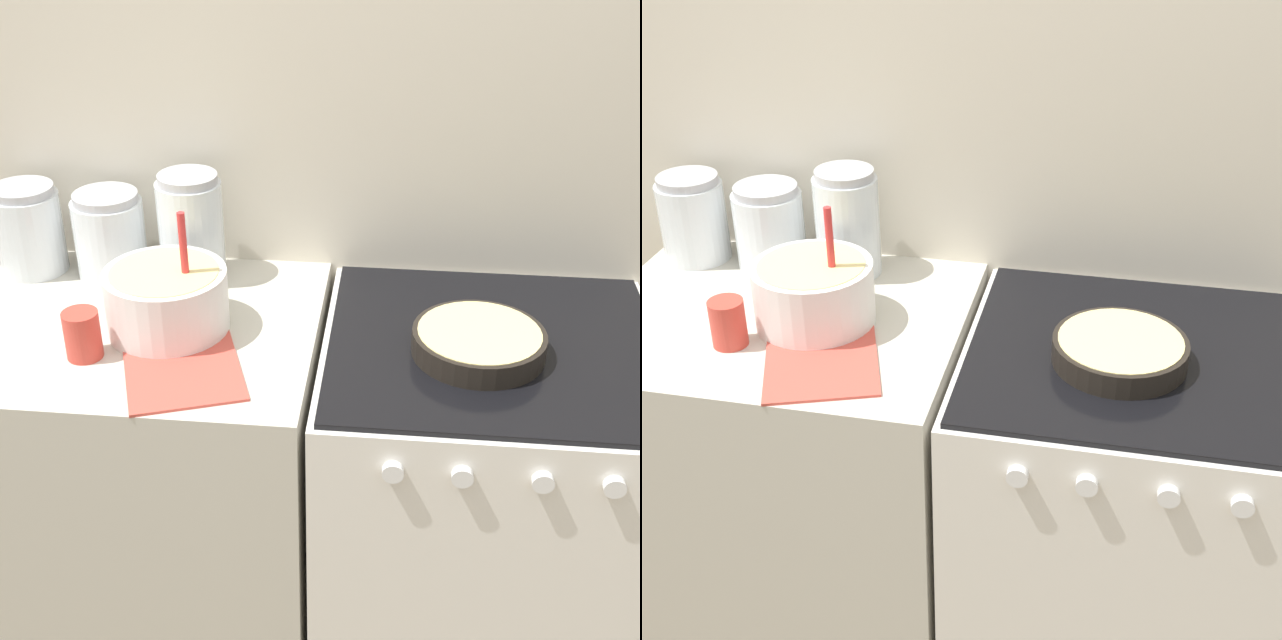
{
  "view_description": "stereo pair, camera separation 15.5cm",
  "coord_description": "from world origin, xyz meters",
  "views": [
    {
      "loc": [
        0.17,
        -1.27,
        1.86
      ],
      "look_at": [
        0.01,
        0.3,
        0.94
      ],
      "focal_mm": 50.0,
      "sensor_mm": 36.0,
      "label": 1
    },
    {
      "loc": [
        0.33,
        -1.24,
        1.86
      ],
      "look_at": [
        0.01,
        0.3,
        0.94
      ],
      "focal_mm": 50.0,
      "sensor_mm": 36.0,
      "label": 2
    }
  ],
  "objects": [
    {
      "name": "baking_pan",
      "position": [
        0.33,
        0.29,
        0.91
      ],
      "size": [
        0.27,
        0.27,
        0.05
      ],
      "color": "black",
      "rests_on": "stove"
    },
    {
      "name": "storage_jar_middle",
      "position": [
        -0.51,
        0.56,
        0.97
      ],
      "size": [
        0.16,
        0.16,
        0.2
      ],
      "color": "silver",
      "rests_on": "countertop_cabinet"
    },
    {
      "name": "wall_back",
      "position": [
        0.0,
        0.69,
        1.2
      ],
      "size": [
        4.63,
        0.05,
        2.4
      ],
      "color": "beige",
      "rests_on": "ground_plane"
    },
    {
      "name": "storage_jar_right",
      "position": [
        -0.31,
        0.56,
        1.0
      ],
      "size": [
        0.15,
        0.15,
        0.25
      ],
      "color": "silver",
      "rests_on": "countertop_cabinet"
    },
    {
      "name": "tin_can",
      "position": [
        -0.46,
        0.19,
        0.94
      ],
      "size": [
        0.07,
        0.07,
        0.1
      ],
      "color": "#CC3F33",
      "rests_on": "countertop_cabinet"
    },
    {
      "name": "storage_jar_left",
      "position": [
        -0.7,
        0.56,
        0.98
      ],
      "size": [
        0.16,
        0.16,
        0.21
      ],
      "color": "silver",
      "rests_on": "countertop_cabinet"
    },
    {
      "name": "countertop_cabinet",
      "position": [
        -0.41,
        0.33,
        0.44
      ],
      "size": [
        0.82,
        0.66,
        0.89
      ],
      "color": "beige",
      "rests_on": "ground_plane"
    },
    {
      "name": "mixing_bowl",
      "position": [
        -0.31,
        0.32,
        0.96
      ],
      "size": [
        0.26,
        0.26,
        0.27
      ],
      "color": "white",
      "rests_on": "countertop_cabinet"
    },
    {
      "name": "stove",
      "position": [
        0.37,
        0.33,
        0.44
      ],
      "size": [
        0.71,
        0.68,
        0.89
      ],
      "color": "white",
      "rests_on": "ground_plane"
    },
    {
      "name": "recipe_page",
      "position": [
        -0.25,
        0.17,
        0.89
      ],
      "size": [
        0.31,
        0.35,
        0.01
      ],
      "color": "#CC4C3F",
      "rests_on": "countertop_cabinet"
    }
  ]
}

